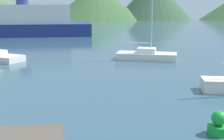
# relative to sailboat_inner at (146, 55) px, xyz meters

# --- Properties ---
(sailboat_inner) EXTENTS (5.71, 2.88, 8.67)m
(sailboat_inner) POSITION_rel_sailboat_inner_xyz_m (0.00, 0.00, 0.00)
(sailboat_inner) COLOR white
(sailboat_inner) RESTS_ON ground_plane
(ferry_distant) EXTENTS (23.44, 12.46, 6.70)m
(ferry_distant) POSITION_rel_sailboat_inner_xyz_m (-19.56, 23.15, 1.81)
(ferry_distant) COLOR navy
(ferry_distant) RESTS_ON ground_plane
(buoy_marker) EXTENTS (0.83, 0.83, 0.95)m
(buoy_marker) POSITION_rel_sailboat_inner_xyz_m (1.97, -17.10, -0.05)
(buoy_marker) COLOR green
(buoy_marker) RESTS_ON ground_plane
(hill_central) EXTENTS (34.25, 34.25, 12.15)m
(hill_central) POSITION_rel_sailboat_inner_xyz_m (-14.28, 85.60, 5.63)
(hill_central) COLOR #3D6038
(hill_central) RESTS_ON ground_plane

